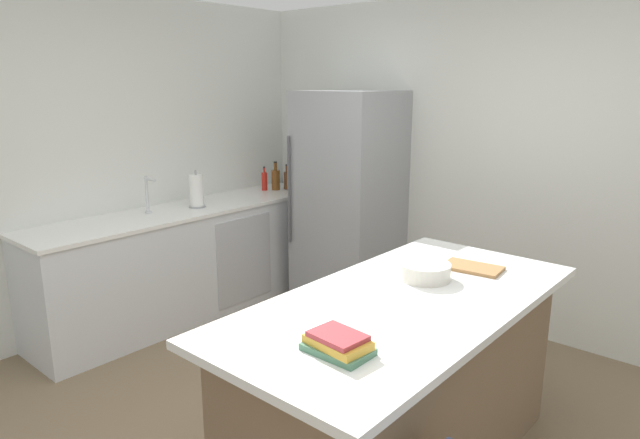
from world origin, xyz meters
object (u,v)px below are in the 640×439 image
(soda_bottle, at_px, (291,175))
(mixing_bowl, at_px, (425,271))
(syrup_bottle, at_px, (287,179))
(cookbook_stack, at_px, (338,344))
(cutting_board, at_px, (472,268))
(kitchen_island, at_px, (401,384))
(refrigerator, at_px, (348,199))
(sink_faucet, at_px, (148,194))
(whiskey_bottle, at_px, (276,179))
(hot_sauce_bottle, at_px, (264,181))
(paper_towel_roll, at_px, (196,191))

(soda_bottle, bearing_deg, mixing_bowl, -31.62)
(syrup_bottle, bearing_deg, cookbook_stack, -42.58)
(cutting_board, bearing_deg, kitchen_island, -94.85)
(kitchen_island, relative_size, mixing_bowl, 7.46)
(cookbook_stack, bearing_deg, refrigerator, 127.27)
(kitchen_island, relative_size, syrup_bottle, 8.33)
(refrigerator, height_order, cookbook_stack, refrigerator)
(sink_faucet, height_order, syrup_bottle, sink_faucet)
(soda_bottle, xyz_separation_m, whiskey_bottle, (-0.02, -0.19, -0.02))
(cookbook_stack, distance_m, mixing_bowl, 0.95)
(syrup_bottle, distance_m, hot_sauce_bottle, 0.23)
(kitchen_island, relative_size, paper_towel_roll, 6.42)
(soda_bottle, height_order, cutting_board, soda_bottle)
(hot_sauce_bottle, xyz_separation_m, mixing_bowl, (2.46, -1.18, -0.04))
(whiskey_bottle, bearing_deg, paper_towel_roll, -86.95)
(soda_bottle, xyz_separation_m, cookbook_stack, (2.55, -2.39, -0.08))
(paper_towel_roll, bearing_deg, cutting_board, 0.23)
(refrigerator, bearing_deg, paper_towel_roll, -128.62)
(sink_faucet, bearing_deg, soda_bottle, 87.95)
(kitchen_island, xyz_separation_m, paper_towel_roll, (-2.41, 0.60, 0.58))
(refrigerator, xyz_separation_m, cutting_board, (1.65, -1.00, 0.00))
(soda_bottle, xyz_separation_m, syrup_bottle, (0.04, -0.09, -0.03))
(refrigerator, distance_m, soda_bottle, 0.86)
(paper_towel_roll, xyz_separation_m, syrup_bottle, (0.01, 1.07, -0.04))
(refrigerator, height_order, hot_sauce_bottle, refrigerator)
(refrigerator, distance_m, cutting_board, 1.93)
(refrigerator, distance_m, sink_faucet, 1.68)
(sink_faucet, relative_size, cookbook_stack, 1.17)
(whiskey_bottle, relative_size, cutting_board, 0.83)
(soda_bottle, distance_m, whiskey_bottle, 0.19)
(soda_bottle, distance_m, mixing_bowl, 2.79)
(paper_towel_roll, bearing_deg, soda_bottle, 91.62)
(paper_towel_roll, distance_m, cutting_board, 2.46)
(paper_towel_roll, relative_size, syrup_bottle, 1.30)
(paper_towel_roll, distance_m, mixing_bowl, 2.36)
(paper_towel_roll, height_order, soda_bottle, soda_bottle)
(cutting_board, bearing_deg, sink_faucet, -170.91)
(hot_sauce_bottle, bearing_deg, sink_faucet, -88.78)
(paper_towel_roll, distance_m, cookbook_stack, 2.80)
(kitchen_island, height_order, soda_bottle, soda_bottle)
(sink_faucet, distance_m, mixing_bowl, 2.44)
(sink_faucet, bearing_deg, refrigerator, 57.54)
(soda_bottle, height_order, cookbook_stack, soda_bottle)
(whiskey_bottle, xyz_separation_m, mixing_bowl, (2.40, -1.27, -0.05))
(kitchen_island, xyz_separation_m, syrup_bottle, (-2.40, 1.67, 0.54))
(refrigerator, relative_size, paper_towel_roll, 5.96)
(mixing_bowl, bearing_deg, kitchen_island, -77.45)
(whiskey_bottle, bearing_deg, hot_sauce_bottle, -126.30)
(kitchen_island, distance_m, soda_bottle, 3.07)
(sink_faucet, bearing_deg, cookbook_stack, -17.77)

